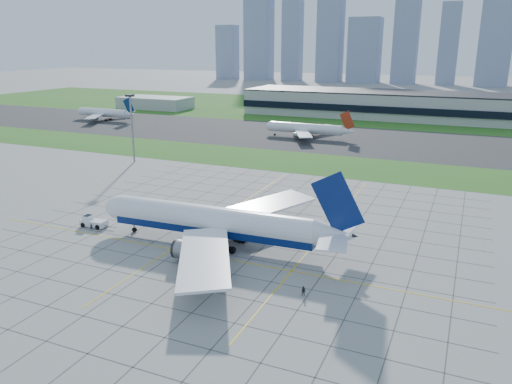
% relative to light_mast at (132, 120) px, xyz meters
% --- Properties ---
extents(ground, '(1400.00, 1400.00, 0.00)m').
position_rel_light_mast_xyz_m(ground, '(70.00, -65.00, -16.18)').
color(ground, gray).
rests_on(ground, ground).
extents(grass_median, '(700.00, 35.00, 0.04)m').
position_rel_light_mast_xyz_m(grass_median, '(70.00, 25.00, -16.16)').
color(grass_median, '#295F1B').
rests_on(grass_median, ground).
extents(asphalt_taxiway, '(700.00, 75.00, 0.04)m').
position_rel_light_mast_xyz_m(asphalt_taxiway, '(70.00, 80.00, -16.15)').
color(asphalt_taxiway, '#383838').
rests_on(asphalt_taxiway, ground).
extents(grass_far, '(700.00, 145.00, 0.04)m').
position_rel_light_mast_xyz_m(grass_far, '(70.00, 190.00, -16.16)').
color(grass_far, '#295F1B').
rests_on(grass_far, ground).
extents(apron_markings, '(120.00, 130.00, 0.03)m').
position_rel_light_mast_xyz_m(apron_markings, '(70.43, -53.91, -16.17)').
color(apron_markings, '#474744').
rests_on(apron_markings, ground).
extents(terminal, '(260.00, 43.00, 15.80)m').
position_rel_light_mast_xyz_m(terminal, '(110.00, 164.87, -8.29)').
color(terminal, '#B7B7B2').
rests_on(terminal, ground).
extents(service_block, '(50.00, 25.00, 8.00)m').
position_rel_light_mast_xyz_m(service_block, '(-90.00, 145.00, -12.18)').
color(service_block, '#B7B7B2').
rests_on(service_block, ground).
extents(light_mast, '(2.50, 2.50, 25.60)m').
position_rel_light_mast_xyz_m(light_mast, '(0.00, 0.00, 0.00)').
color(light_mast, gray).
rests_on(light_mast, ground).
extents(city_skyline, '(523.00, 32.40, 160.00)m').
position_rel_light_mast_xyz_m(city_skyline, '(61.29, 455.00, 42.91)').
color(city_skyline, '#8794B0').
rests_on(city_skyline, ground).
extents(airliner, '(62.03, 62.78, 19.52)m').
position_rel_light_mast_xyz_m(airliner, '(67.46, -60.72, -10.84)').
color(airliner, white).
rests_on(airliner, ground).
extents(pushback_tug, '(9.64, 3.60, 2.67)m').
position_rel_light_mast_xyz_m(pushback_tug, '(34.21, -62.55, -15.00)').
color(pushback_tug, white).
rests_on(pushback_tug, ground).
extents(crew_near, '(0.65, 0.70, 1.60)m').
position_rel_light_mast_xyz_m(crew_near, '(35.47, -64.58, -15.38)').
color(crew_near, black).
rests_on(crew_near, ground).
extents(crew_far, '(1.01, 0.86, 1.84)m').
position_rel_light_mast_xyz_m(crew_far, '(93.33, -75.81, -15.26)').
color(crew_far, black).
rests_on(crew_far, ground).
extents(distant_jet_0, '(38.94, 42.66, 14.08)m').
position_rel_light_mast_xyz_m(distant_jet_0, '(-84.21, 84.36, -11.70)').
color(distant_jet_0, white).
rests_on(distant_jet_0, ground).
extents(distant_jet_1, '(41.84, 42.66, 14.08)m').
position_rel_light_mast_xyz_m(distant_jet_1, '(44.58, 76.44, -11.69)').
color(distant_jet_1, white).
rests_on(distant_jet_1, ground).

